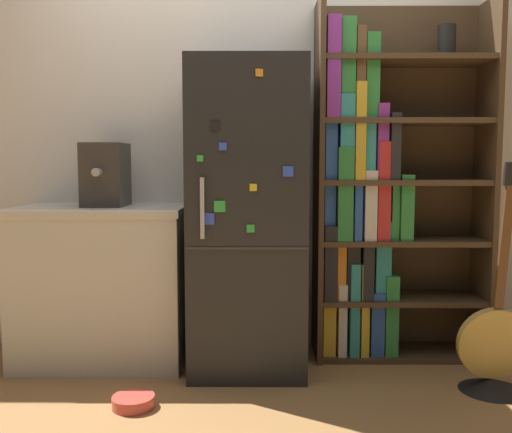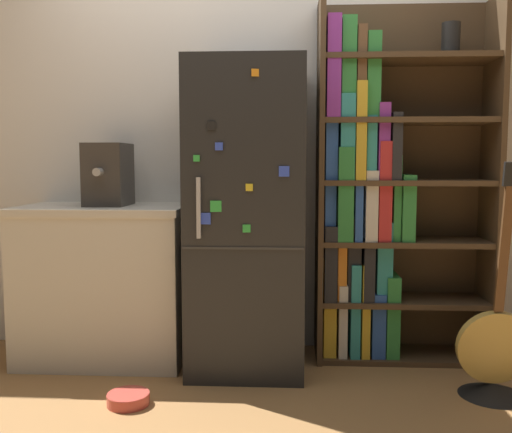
{
  "view_description": "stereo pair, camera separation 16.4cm",
  "coord_description": "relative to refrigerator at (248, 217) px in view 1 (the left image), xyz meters",
  "views": [
    {
      "loc": [
        0.06,
        -3.0,
        1.14
      ],
      "look_at": [
        0.04,
        0.15,
        0.83
      ],
      "focal_mm": 40.0,
      "sensor_mm": 36.0,
      "label": 1
    },
    {
      "loc": [
        0.22,
        -2.99,
        1.14
      ],
      "look_at": [
        0.04,
        0.15,
        0.83
      ],
      "focal_mm": 40.0,
      "sensor_mm": 36.0,
      "label": 2
    }
  ],
  "objects": [
    {
      "name": "guitar",
      "position": [
        1.22,
        -0.37,
        -0.66
      ],
      "size": [
        0.36,
        0.33,
        1.14
      ],
      "color": "black",
      "rests_on": "ground_plane"
    },
    {
      "name": "wall_back",
      "position": [
        0.0,
        0.36,
        0.47
      ],
      "size": [
        8.0,
        0.05,
        2.6
      ],
      "color": "white",
      "rests_on": "ground_plane"
    },
    {
      "name": "kitchen_counter",
      "position": [
        -0.82,
        0.05,
        -0.39
      ],
      "size": [
        0.94,
        0.58,
        0.89
      ],
      "color": "beige",
      "rests_on": "ground_plane"
    },
    {
      "name": "refrigerator",
      "position": [
        0.0,
        0.0,
        0.0
      ],
      "size": [
        0.62,
        0.69,
        1.66
      ],
      "color": "black",
      "rests_on": "ground_plane"
    },
    {
      "name": "ground_plane",
      "position": [
        0.0,
        -0.12,
        -0.83
      ],
      "size": [
        16.0,
        16.0,
        0.0
      ],
      "primitive_type": "plane",
      "color": "#A87542"
    },
    {
      "name": "espresso_machine",
      "position": [
        -0.79,
        0.07,
        0.23
      ],
      "size": [
        0.22,
        0.35,
        0.35
      ],
      "color": "#38332D",
      "rests_on": "kitchen_counter"
    },
    {
      "name": "pet_bowl",
      "position": [
        -0.52,
        -0.57,
        -0.8
      ],
      "size": [
        0.2,
        0.2,
        0.05
      ],
      "color": "#D84C3F",
      "rests_on": "ground_plane"
    },
    {
      "name": "bookshelf",
      "position": [
        0.73,
        0.18,
        0.11
      ],
      "size": [
        0.98,
        0.36,
        2.04
      ],
      "color": "#4C3823",
      "rests_on": "ground_plane"
    }
  ]
}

